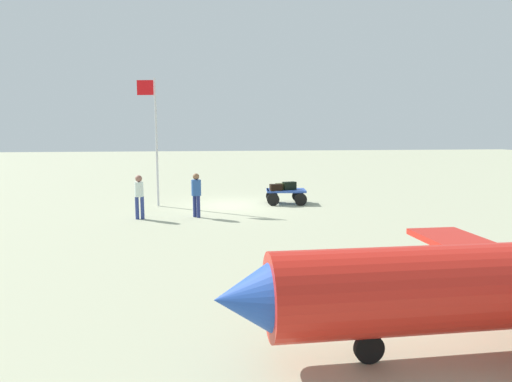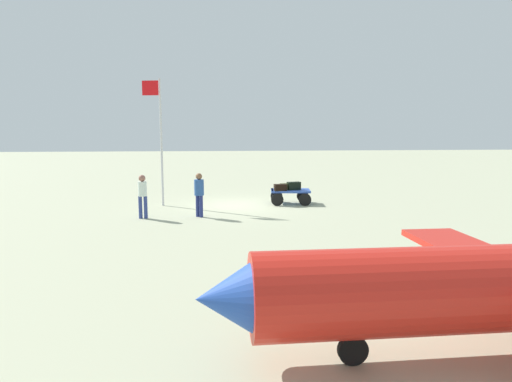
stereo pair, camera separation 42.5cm
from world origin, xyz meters
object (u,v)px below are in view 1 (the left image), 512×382
object	(u,v)px
flagpole	(154,132)
worker_lead	(196,191)
suitcase_tan	(289,186)
worker_trailing	(139,193)
suitcase_olive	(282,186)
luggage_cart	(286,194)
suitcase_dark	(276,187)

from	to	relation	value
flagpole	worker_lead	bearing A→B (deg)	121.78
suitcase_tan	worker_trailing	distance (m)	7.01
suitcase_olive	suitcase_tan	size ratio (longest dim) A/B	0.88
luggage_cart	worker_lead	xyz separation A→B (m)	(4.14, 2.72, 0.57)
worker_lead	flagpole	world-z (taller)	flagpole
suitcase_dark	worker_lead	bearing A→B (deg)	33.52
worker_lead	worker_trailing	size ratio (longest dim) A/B	1.02
suitcase_dark	worker_trailing	size ratio (longest dim) A/B	0.34
luggage_cart	suitcase_olive	world-z (taller)	suitcase_olive
suitcase_olive	suitcase_tan	distance (m)	0.35
luggage_cart	worker_trailing	size ratio (longest dim) A/B	1.16
worker_lead	flagpole	size ratio (longest dim) A/B	0.31
suitcase_tan	suitcase_dark	size ratio (longest dim) A/B	1.16
worker_lead	worker_trailing	bearing A→B (deg)	1.42
suitcase_dark	flagpole	bearing A→B (deg)	-5.04
suitcase_tan	worker_lead	world-z (taller)	worker_lead
suitcase_olive	flagpole	xyz separation A→B (m)	(5.74, -0.14, 2.49)
worker_lead	worker_trailing	distance (m)	2.16
suitcase_dark	flagpole	world-z (taller)	flagpole
suitcase_dark	suitcase_olive	bearing A→B (deg)	-135.75
suitcase_tan	flagpole	world-z (taller)	flagpole
suitcase_tan	suitcase_olive	bearing A→B (deg)	-13.50
suitcase_dark	worker_lead	world-z (taller)	worker_lead
flagpole	worker_trailing	bearing A→B (deg)	82.61
suitcase_dark	worker_lead	distance (m)	4.35
suitcase_tan	worker_lead	bearing A→B (deg)	31.61
luggage_cart	flagpole	size ratio (longest dim) A/B	0.35
worker_lead	suitcase_tan	bearing A→B (deg)	-148.39
worker_trailing	flagpole	bearing A→B (deg)	-97.39
suitcase_olive	suitcase_tan	bearing A→B (deg)	166.50
luggage_cart	flagpole	bearing A→B (deg)	-1.47
suitcase_olive	worker_lead	distance (m)	4.82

